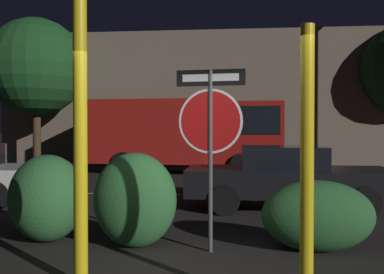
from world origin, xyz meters
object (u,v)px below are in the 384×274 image
Objects in this scene: hedge_bush_3 at (318,216)px; passing_car_2 at (287,177)px; yellow_pole_right at (307,173)px; hedge_bush_1 at (47,198)px; hedge_bush_2 at (135,200)px; tree_0 at (36,67)px; stop_sign at (210,122)px; yellow_pole_left at (80,139)px; delivery_truck at (192,131)px.

passing_car_2 is (-0.03, 3.14, 0.18)m from hedge_bush_3.
yellow_pole_right is 4.17m from hedge_bush_1.
yellow_pole_right reaches higher than hedge_bush_2.
hedge_bush_1 is 1.40m from hedge_bush_2.
hedge_bush_3 is at bearing 0.51° from passing_car_2.
passing_car_2 is 0.70× the size of tree_0.
yellow_pole_left is at bearing -125.79° from stop_sign.
hedge_bush_2 is (-2.04, 2.10, -0.63)m from yellow_pole_right.
tree_0 reaches higher than delivery_truck.
passing_car_2 is at bearing 51.67° from hedge_bush_2.
stop_sign is 0.40× the size of tree_0.
stop_sign is 2.73m from hedge_bush_1.
hedge_bush_2 is at bearing -179.19° from stop_sign.
hedge_bush_3 is at bearing -49.91° from tree_0.
hedge_bush_1 is 12.65m from tree_0.
stop_sign is at bearing 47.12° from yellow_pole_left.
tree_0 is (-8.78, 13.19, 2.92)m from yellow_pole_right.
hedge_bush_2 reaches higher than passing_car_2.
hedge_bush_3 is (2.78, 1.58, -1.09)m from yellow_pole_left.
delivery_truck is 1.17× the size of tree_0.
hedge_bush_2 is at bearing 81.42° from yellow_pole_left.
delivery_truck reaches higher than stop_sign.
passing_car_2 is at bearing -40.47° from tree_0.
passing_car_2 is (2.75, 4.71, -0.91)m from yellow_pole_left.
hedge_bush_1 is at bearing 177.77° from hedge_bush_3.
hedge_bush_1 is 0.30× the size of passing_car_2.
hedge_bush_2 is 10.20m from delivery_truck.
yellow_pole_right is (2.27, -0.57, -0.28)m from yellow_pole_left.
delivery_truck reaches higher than hedge_bush_1.
yellow_pole_right is at bearing 14.13° from delivery_truck.
hedge_bush_2 is 0.88× the size of hedge_bush_3.
delivery_truck reaches higher than yellow_pole_right.
yellow_pole_right reaches higher than stop_sign.
stop_sign is 0.96× the size of yellow_pole_right.
hedge_bush_1 is (-1.15, 1.73, -0.93)m from yellow_pole_left.
hedge_bush_2 is at bearing -38.33° from passing_car_2.
hedge_bush_1 is at bearing -63.77° from tree_0.
tree_0 is at bearing 130.09° from hedge_bush_3.
yellow_pole_left is 3.37m from hedge_bush_3.
passing_car_2 is 7.53m from delivery_truck.
hedge_bush_1 is at bearing -3.01° from delivery_truck.
hedge_bush_2 is (-1.08, 0.12, -1.10)m from stop_sign.
yellow_pole_left is 2.35m from yellow_pole_right.
yellow_pole_left is at bearing -62.68° from tree_0.
delivery_truck reaches higher than hedge_bush_2.
hedge_bush_3 is at bearing 18.97° from delivery_truck.
hedge_bush_1 is 0.96× the size of hedge_bush_2.
yellow_pole_right is 2.00× the size of hedge_bush_1.
hedge_bush_3 is at bearing 13.54° from stop_sign.
hedge_bush_2 reaches higher than hedge_bush_1.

